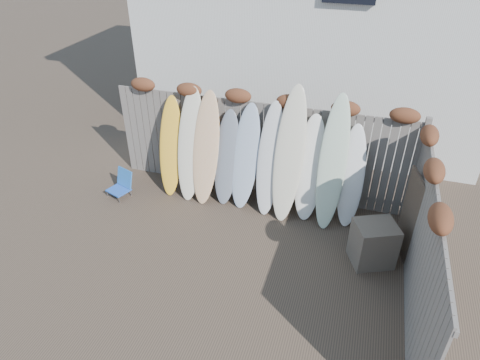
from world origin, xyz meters
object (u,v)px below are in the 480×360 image
(wooden_crate, at_px, (373,243))
(beach_chair, at_px, (122,184))
(surfboard_0, at_px, (171,147))
(lattice_panel, at_px, (412,223))

(wooden_crate, bearing_deg, beach_chair, 174.29)
(beach_chair, distance_m, surfboard_0, 1.31)
(wooden_crate, xyz_separation_m, lattice_panel, (0.54, 0.23, 0.40))
(surfboard_0, bearing_deg, lattice_panel, -15.50)
(beach_chair, height_order, wooden_crate, wooden_crate)
(beach_chair, xyz_separation_m, lattice_panel, (5.61, -0.28, 0.53))
(wooden_crate, xyz_separation_m, surfboard_0, (-4.14, 1.06, 0.61))
(lattice_panel, bearing_deg, beach_chair, 163.23)
(lattice_panel, bearing_deg, wooden_crate, -171.27)
(beach_chair, relative_size, wooden_crate, 0.71)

